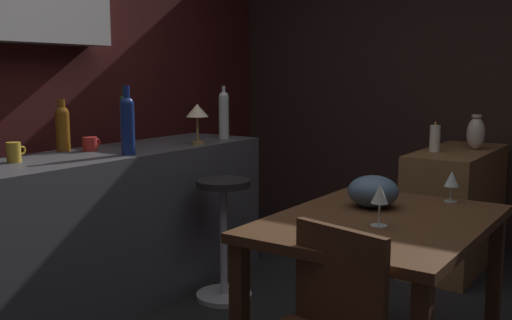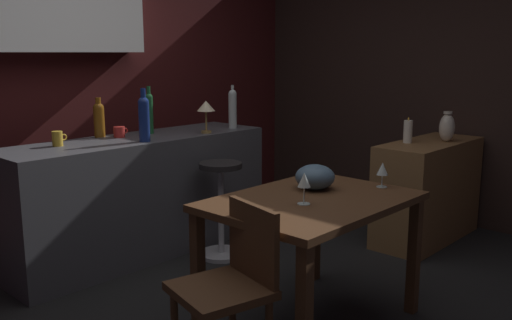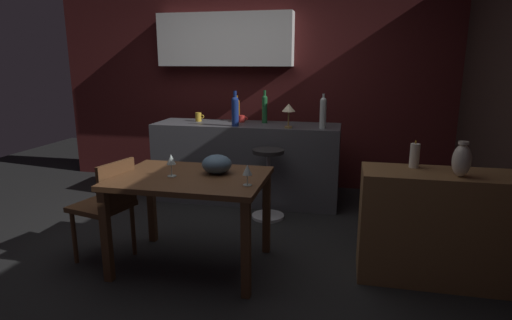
# 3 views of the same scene
# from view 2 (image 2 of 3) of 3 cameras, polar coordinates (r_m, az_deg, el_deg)

# --- Properties ---
(ground_plane) EXTENTS (9.00, 9.00, 0.00)m
(ground_plane) POSITION_cam_2_polar(r_m,az_deg,el_deg) (3.47, 0.21, -15.10)
(ground_plane) COLOR black
(wall_kitchen_back) EXTENTS (5.20, 0.33, 2.60)m
(wall_kitchen_back) POSITION_cam_2_polar(r_m,az_deg,el_deg) (4.75, -19.29, 9.01)
(wall_kitchen_back) COLOR #4C1919
(wall_kitchen_back) RESTS_ON ground_plane
(wall_side_right) EXTENTS (0.10, 4.40, 2.60)m
(wall_side_right) POSITION_cam_2_polar(r_m,az_deg,el_deg) (5.41, 16.59, 8.15)
(wall_side_right) COLOR #33231E
(wall_side_right) RESTS_ON ground_plane
(dining_table) EXTENTS (1.14, 0.83, 0.74)m
(dining_table) POSITION_cam_2_polar(r_m,az_deg,el_deg) (3.10, 5.74, -5.66)
(dining_table) COLOR #56351E
(dining_table) RESTS_ON ground_plane
(kitchen_counter) EXTENTS (2.10, 0.60, 0.90)m
(kitchen_counter) POSITION_cam_2_polar(r_m,az_deg,el_deg) (4.34, -11.80, -3.61)
(kitchen_counter) COLOR #4C4C51
(kitchen_counter) RESTS_ON ground_plane
(sideboard_cabinet) EXTENTS (1.10, 0.44, 0.82)m
(sideboard_cabinet) POSITION_cam_2_polar(r_m,az_deg,el_deg) (4.77, 17.25, -3.05)
(sideboard_cabinet) COLOR olive
(sideboard_cabinet) RESTS_ON ground_plane
(chair_near_window) EXTENTS (0.48, 0.48, 0.84)m
(chair_near_window) POSITION_cam_2_polar(r_m,az_deg,el_deg) (2.63, -2.52, -12.54)
(chair_near_window) COLOR #56351E
(chair_near_window) RESTS_ON ground_plane
(bar_stool) EXTENTS (0.34, 0.34, 0.73)m
(bar_stool) POSITION_cam_2_polar(r_m,az_deg,el_deg) (4.18, -3.63, -4.84)
(bar_stool) COLOR #262323
(bar_stool) RESTS_ON ground_plane
(wine_glass_left) EXTENTS (0.07, 0.07, 0.17)m
(wine_glass_left) POSITION_cam_2_polar(r_m,az_deg,el_deg) (2.91, 4.98, -2.19)
(wine_glass_left) COLOR silver
(wine_glass_left) RESTS_ON dining_table
(wine_glass_right) EXTENTS (0.07, 0.07, 0.15)m
(wine_glass_right) POSITION_cam_2_polar(r_m,az_deg,el_deg) (3.36, 12.89, -0.97)
(wine_glass_right) COLOR silver
(wine_glass_right) RESTS_ON dining_table
(fruit_bowl) EXTENTS (0.23, 0.23, 0.15)m
(fruit_bowl) POSITION_cam_2_polar(r_m,az_deg,el_deg) (3.25, 6.10, -1.74)
(fruit_bowl) COLOR slate
(fruit_bowl) RESTS_ON dining_table
(wine_bottle_green) EXTENTS (0.06, 0.06, 0.37)m
(wine_bottle_green) POSITION_cam_2_polar(r_m,az_deg,el_deg) (4.42, -10.94, 4.94)
(wine_bottle_green) COLOR #1E592D
(wine_bottle_green) RESTS_ON kitchen_counter
(wine_bottle_amber) EXTENTS (0.08, 0.08, 0.30)m
(wine_bottle_amber) POSITION_cam_2_polar(r_m,az_deg,el_deg) (4.33, -15.87, 4.18)
(wine_bottle_amber) COLOR #8C5114
(wine_bottle_amber) RESTS_ON kitchen_counter
(wine_bottle_cobalt) EXTENTS (0.08, 0.08, 0.38)m
(wine_bottle_cobalt) POSITION_cam_2_polar(r_m,az_deg,el_deg) (4.03, -11.46, 4.38)
(wine_bottle_cobalt) COLOR navy
(wine_bottle_cobalt) RESTS_ON kitchen_counter
(wine_bottle_clear) EXTENTS (0.07, 0.07, 0.36)m
(wine_bottle_clear) POSITION_cam_2_polar(r_m,az_deg,el_deg) (4.67, -2.43, 5.44)
(wine_bottle_clear) COLOR silver
(wine_bottle_clear) RESTS_ON kitchen_counter
(cup_mustard) EXTENTS (0.11, 0.07, 0.10)m
(cup_mustard) POSITION_cam_2_polar(r_m,az_deg,el_deg) (4.01, -19.75, 2.09)
(cup_mustard) COLOR gold
(cup_mustard) RESTS_ON kitchen_counter
(cup_red) EXTENTS (0.12, 0.08, 0.08)m
(cup_red) POSITION_cam_2_polar(r_m,az_deg,el_deg) (4.29, -13.88, 2.82)
(cup_red) COLOR red
(cup_red) RESTS_ON kitchen_counter
(counter_lamp) EXTENTS (0.14, 0.14, 0.26)m
(counter_lamp) POSITION_cam_2_polar(r_m,az_deg,el_deg) (4.38, -5.17, 5.35)
(counter_lamp) COLOR #A58447
(counter_lamp) RESTS_ON kitchen_counter
(pillar_candle_tall) EXTENTS (0.07, 0.07, 0.20)m
(pillar_candle_tall) POSITION_cam_2_polar(r_m,az_deg,el_deg) (4.57, 15.37, 2.84)
(pillar_candle_tall) COLOR white
(pillar_candle_tall) RESTS_ON sideboard_cabinet
(vase_ceramic_ivory) EXTENTS (0.12, 0.12, 0.24)m
(vase_ceramic_ivory) POSITION_cam_2_polar(r_m,az_deg,el_deg) (4.72, 19.07, 3.20)
(vase_ceramic_ivory) COLOR beige
(vase_ceramic_ivory) RESTS_ON sideboard_cabinet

